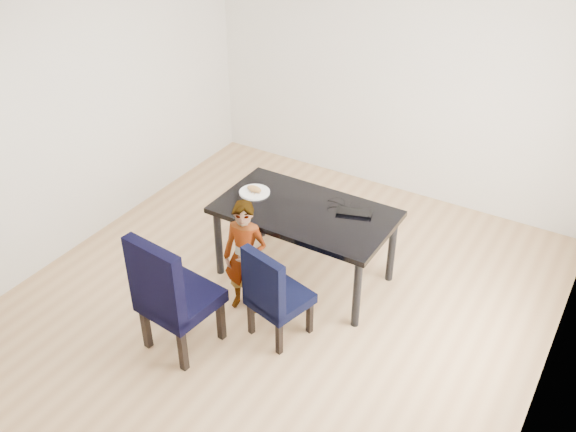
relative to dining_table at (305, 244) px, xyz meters
The scene contains 14 objects.
floor 0.63m from the dining_table, 90.00° to the right, with size 4.50×5.00×0.01m, color tan.
ceiling 2.38m from the dining_table, 90.00° to the right, with size 4.50×5.00×0.01m, color white.
wall_back 2.23m from the dining_table, 90.00° to the left, with size 4.50×0.01×2.70m, color white.
wall_front 3.16m from the dining_table, 90.00° to the right, with size 4.50×0.01×2.70m, color silver.
wall_left 2.51m from the dining_table, 167.50° to the right, with size 0.01×5.00×2.70m, color silver.
wall_right 2.51m from the dining_table, 12.50° to the right, with size 0.01×5.00×2.70m, color silver.
dining_table is the anchor object (origin of this frame).
chair_left 1.37m from the dining_table, 107.72° to the right, with size 0.53×0.56×1.11m, color black.
chair_right 0.81m from the dining_table, 74.73° to the right, with size 0.43×0.45×0.90m, color black.
child 0.71m from the dining_table, 108.57° to the right, with size 0.40×0.26×1.09m, color #D94D12.
plate 0.67m from the dining_table, behind, with size 0.29×0.29×0.02m, color white.
sandwich 0.70m from the dining_table, behind, with size 0.15×0.07×0.06m, color olive.
laptop 0.59m from the dining_table, 28.45° to the left, with size 0.32×0.21×0.03m, color black.
cable_tangle 0.47m from the dining_table, 32.50° to the left, with size 0.15×0.15×0.01m, color black.
Camera 1 is at (2.37, -3.75, 3.84)m, focal length 40.00 mm.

